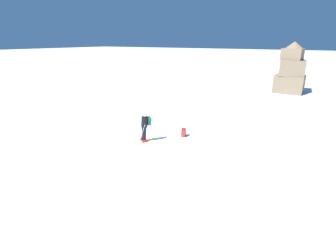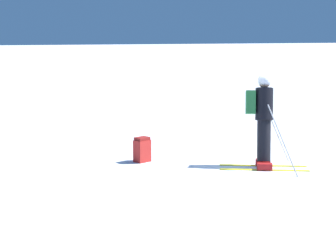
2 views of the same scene
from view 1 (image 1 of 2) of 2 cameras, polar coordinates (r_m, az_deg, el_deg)
The scene contains 4 objects.
ground_plane at distance 14.25m, azimuth -1.55°, elevation -4.18°, with size 300.00×300.00×0.00m, color white.
skier at distance 14.37m, azimuth -5.08°, elevation 0.16°, with size 1.48×1.65×1.80m.
rock_pillar at distance 30.92m, azimuth 25.18°, elevation 10.61°, with size 2.89×2.54×5.27m.
spare_backpack at distance 15.43m, azimuth 3.39°, elevation -1.44°, with size 0.29×0.35×0.50m.
Camera 1 is at (7.17, -11.04, 5.46)m, focal length 28.00 mm.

